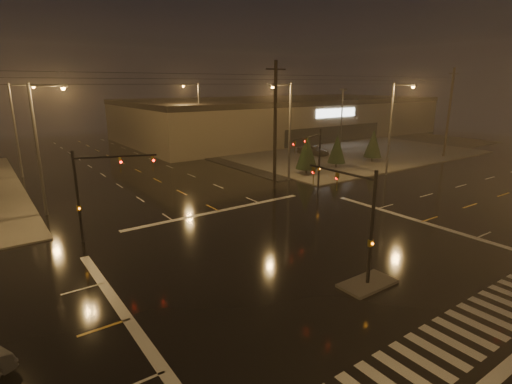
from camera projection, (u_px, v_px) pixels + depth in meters
ground at (313, 258)px, 23.54m from camera, size 140.00×140.00×0.00m
sidewalk_ne at (321, 147)px, 63.88m from camera, size 36.00×36.00×0.12m
median_island at (367, 284)px, 20.38m from camera, size 3.00×1.60×0.15m
crosswalk at (464, 333)px, 16.46m from camera, size 15.00×2.60×0.01m
stop_bar_far at (219, 211)px, 32.19m from camera, size 16.00×0.50×0.01m
parking_lot at (352, 146)px, 65.11m from camera, size 50.00×24.00×0.08m
retail_building at (283, 116)px, 78.26m from camera, size 60.20×28.30×7.20m
signal_mast_median at (358, 211)px, 20.14m from camera, size 0.25×4.59×6.00m
signal_mast_ne at (314, 154)px, 35.82m from camera, size 4.84×1.86×6.00m
signal_mast_nw at (94, 184)px, 25.21m from camera, size 4.84×1.86×6.00m
streetlight_1 at (41, 141)px, 29.93m from camera, size 2.77×0.32×10.00m
streetlight_2 at (18, 124)px, 42.51m from camera, size 2.77×0.32×10.00m
streetlight_3 at (288, 125)px, 40.85m from camera, size 2.77×0.32×10.00m
streetlight_4 at (197, 114)px, 56.58m from camera, size 2.77×0.32×10.00m
streetlight_6 at (393, 123)px, 43.10m from camera, size 0.32×2.77×10.00m
utility_pole_1 at (275, 126)px, 37.41m from camera, size 2.20×0.32×12.00m
utility_pole_2 at (449, 113)px, 54.17m from camera, size 2.20×0.32×12.00m
conifer_0 at (307, 152)px, 44.42m from camera, size 2.44×2.44×4.51m
conifer_1 at (337, 149)px, 47.80m from camera, size 2.16×2.16×4.07m
conifer_2 at (373, 143)px, 51.49m from camera, size 2.28×2.28×4.27m
car_parked at (313, 150)px, 56.80m from camera, size 3.05×4.95×1.57m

